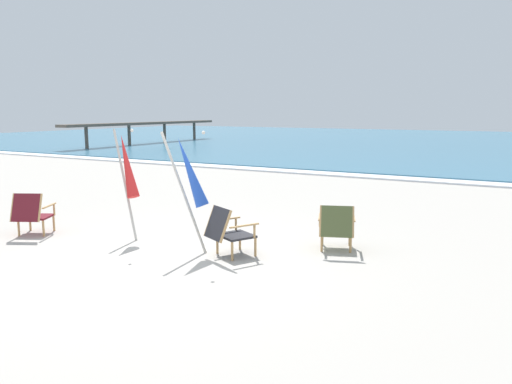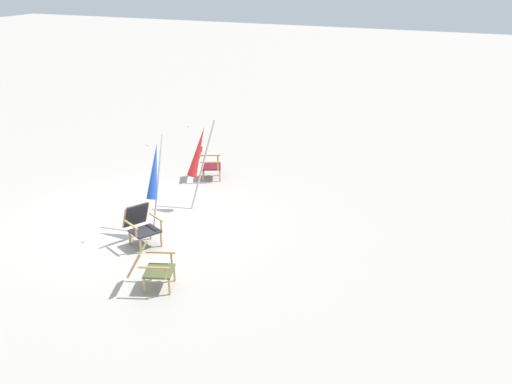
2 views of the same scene
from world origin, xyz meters
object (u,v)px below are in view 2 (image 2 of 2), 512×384
at_px(beach_chair_far_center, 141,224).
at_px(umbrella_furled_blue, 154,172).
at_px(beach_chair_back_right, 149,266).
at_px(umbrella_furled_red, 198,152).
at_px(beach_chair_front_left, 205,163).

height_order(beach_chair_far_center, umbrella_furled_blue, umbrella_furled_blue).
distance_m(beach_chair_far_center, beach_chair_back_right, 1.80).
height_order(beach_chair_back_right, umbrella_furled_red, umbrella_furled_red).
xyz_separation_m(beach_chair_far_center, umbrella_furled_red, (-2.20, 0.13, 0.87)).
distance_m(umbrella_furled_red, umbrella_furled_blue, 1.54).
bearing_deg(umbrella_furled_red, beach_chair_back_right, 15.20).
distance_m(beach_chair_front_left, umbrella_furled_blue, 3.38).
relative_size(beach_chair_far_center, umbrella_furled_red, 0.44).
bearing_deg(umbrella_furled_red, beach_chair_front_left, -156.07).
bearing_deg(umbrella_furled_blue, beach_chair_back_right, 29.20).
bearing_deg(beach_chair_far_center, beach_chair_back_right, 38.41).
bearing_deg(beach_chair_back_right, umbrella_furled_blue, -150.80).
height_order(beach_chair_back_right, beach_chair_front_left, beach_chair_front_left).
bearing_deg(umbrella_furled_blue, beach_chair_front_left, -169.99).
bearing_deg(beach_chair_back_right, beach_chair_far_center, -141.59).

